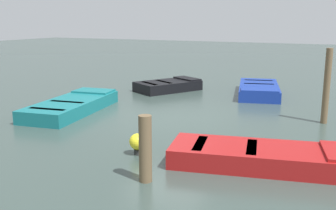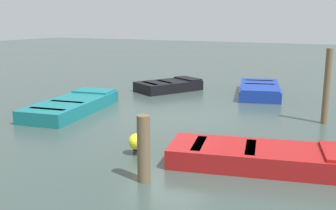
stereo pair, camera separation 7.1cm
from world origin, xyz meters
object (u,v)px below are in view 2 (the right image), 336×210
(rowboat_black, at_px, (169,86))
(marker_buoy, at_px, (136,142))
(rowboat_teal, at_px, (73,105))
(mooring_piling_mid_right, at_px, (144,149))
(rowboat_red, at_px, (267,157))
(mooring_piling_far_left, at_px, (327,86))
(rowboat_blue, at_px, (259,90))

(rowboat_black, bearing_deg, marker_buoy, -129.60)
(rowboat_teal, relative_size, mooring_piling_mid_right, 3.24)
(rowboat_teal, relative_size, marker_buoy, 8.47)
(rowboat_red, distance_m, mooring_piling_far_left, 4.33)
(marker_buoy, bearing_deg, rowboat_teal, 146.32)
(rowboat_black, bearing_deg, mooring_piling_far_left, -84.38)
(rowboat_red, xyz_separation_m, marker_buoy, (-2.74, -0.52, 0.07))
(rowboat_red, height_order, mooring_piling_mid_right, mooring_piling_mid_right)
(rowboat_teal, distance_m, marker_buoy, 4.79)
(rowboat_teal, xyz_separation_m, mooring_piling_mid_right, (4.86, -3.86, 0.41))
(mooring_piling_mid_right, bearing_deg, rowboat_red, 42.79)
(rowboat_red, bearing_deg, marker_buoy, 178.26)
(marker_buoy, bearing_deg, mooring_piling_far_left, 53.68)
(rowboat_teal, distance_m, mooring_piling_mid_right, 6.22)
(rowboat_blue, distance_m, rowboat_red, 7.94)
(rowboat_blue, relative_size, mooring_piling_far_left, 1.73)
(marker_buoy, bearing_deg, rowboat_red, 10.74)
(rowboat_red, height_order, marker_buoy, marker_buoy)
(rowboat_teal, bearing_deg, mooring_piling_mid_right, -137.37)
(mooring_piling_mid_right, bearing_deg, mooring_piling_far_left, 66.43)
(rowboat_teal, bearing_deg, rowboat_black, -21.62)
(rowboat_black, bearing_deg, rowboat_blue, -49.55)
(rowboat_blue, xyz_separation_m, marker_buoy, (-0.74, -8.20, 0.07))
(mooring_piling_far_left, bearing_deg, marker_buoy, -126.32)
(marker_buoy, bearing_deg, mooring_piling_mid_right, -53.92)
(mooring_piling_far_left, bearing_deg, mooring_piling_mid_right, -113.57)
(mooring_piling_far_left, xyz_separation_m, mooring_piling_mid_right, (-2.58, -5.91, -0.45))
(rowboat_black, xyz_separation_m, mooring_piling_mid_right, (3.77, -8.69, 0.41))
(mooring_piling_far_left, bearing_deg, rowboat_red, -99.68)
(mooring_piling_mid_right, relative_size, marker_buoy, 2.61)
(marker_buoy, bearing_deg, rowboat_blue, 84.83)
(mooring_piling_far_left, bearing_deg, rowboat_teal, -164.60)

